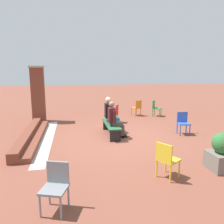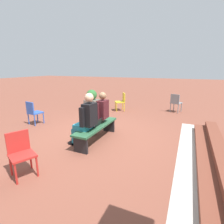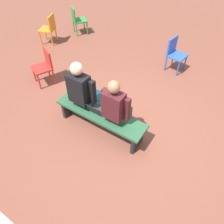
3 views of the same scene
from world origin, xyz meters
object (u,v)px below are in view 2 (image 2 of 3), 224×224
object	(u,v)px
bench	(97,128)
laptop	(96,124)
plastic_chair_near_bench_right	(33,111)
plastic_chair_mid_courtyard	(21,151)
planter	(92,100)
plastic_chair_foreground	(176,102)
person_student	(100,113)
plastic_chair_far_left	(121,101)
person_adult	(86,119)

from	to	relation	value
bench	laptop	world-z (taller)	laptop
bench	plastic_chair_near_bench_right	world-z (taller)	plastic_chair_near_bench_right
plastic_chair_mid_courtyard	planter	distance (m)	5.61
bench	laptop	bearing A→B (deg)	9.81
laptop	plastic_chair_foreground	xyz separation A→B (m)	(-4.33, 1.73, -0.02)
person_student	plastic_chair_foreground	size ratio (longest dim) A/B	1.58
person_student	bench	bearing A→B (deg)	11.78
laptop	planter	size ratio (longest dim) A/B	0.34
plastic_chair_near_bench_right	bench	bearing A→B (deg)	82.74
plastic_chair_far_left	plastic_chair_foreground	world-z (taller)	same
planter	laptop	bearing A→B (deg)	31.72
bench	plastic_chair_mid_courtyard	xyz separation A→B (m)	(1.97, -0.53, 0.13)
plastic_chair_far_left	plastic_chair_near_bench_right	distance (m)	3.85
person_adult	planter	size ratio (longest dim) A/B	1.49
plastic_chair_near_bench_right	plastic_chair_foreground	bearing A→B (deg)	131.18
bench	plastic_chair_near_bench_right	size ratio (longest dim) A/B	2.14
plastic_chair_mid_courtyard	plastic_chair_far_left	distance (m)	5.54
plastic_chair_foreground	person_student	bearing A→B (deg)	-24.59
plastic_chair_mid_courtyard	plastic_chair_near_bench_right	distance (m)	3.21
person_student	plastic_chair_far_left	size ratio (longest dim) A/B	1.58
planter	bench	bearing A→B (deg)	32.10
bench	plastic_chair_far_left	size ratio (longest dim) A/B	2.14
laptop	plastic_chair_far_left	distance (m)	3.69
laptop	plastic_chair_mid_courtyard	distance (m)	1.98
planter	plastic_chair_far_left	bearing A→B (deg)	96.13
laptop	plastic_chair_foreground	world-z (taller)	plastic_chair_foreground
laptop	planter	distance (m)	4.08
bench	person_adult	bearing A→B (deg)	-9.73
person_student	planter	world-z (taller)	person_student
plastic_chair_far_left	plastic_chair_foreground	xyz separation A→B (m)	(-0.70, 2.36, 0.00)
person_student	laptop	size ratio (longest dim) A/B	4.15
planter	person_adult	bearing A→B (deg)	28.41
laptop	plastic_chair_near_bench_right	xyz separation A→B (m)	(-0.42, -2.75, -0.02)
plastic_chair_far_left	plastic_chair_near_bench_right	bearing A→B (deg)	-33.42
plastic_chair_near_bench_right	planter	xyz separation A→B (m)	(-3.05, 0.61, -0.04)
plastic_chair_far_left	plastic_chair_foreground	size ratio (longest dim) A/B	1.00
plastic_chair_foreground	planter	xyz separation A→B (m)	(0.87, -3.87, -0.04)
person_student	plastic_chair_foreground	world-z (taller)	person_student
person_adult	plastic_chair_near_bench_right	xyz separation A→B (m)	(-0.76, -2.67, -0.26)
plastic_chair_mid_courtyard	person_adult	bearing A→B (deg)	163.66
laptop	person_adult	bearing A→B (deg)	-13.58
laptop	plastic_chair_mid_courtyard	world-z (taller)	plastic_chair_mid_courtyard
bench	person_adult	world-z (taller)	person_adult
plastic_chair_far_left	planter	size ratio (longest dim) A/B	0.89
planter	plastic_chair_mid_courtyard	bearing A→B (deg)	16.61
plastic_chair_far_left	plastic_chair_near_bench_right	xyz separation A→B (m)	(3.21, -2.12, 0.00)
person_adult	plastic_chair_far_left	xyz separation A→B (m)	(-3.97, -0.55, -0.26)
plastic_chair_mid_courtyard	planter	bearing A→B (deg)	-163.39
planter	plastic_chair_foreground	bearing A→B (deg)	102.61
laptop	plastic_chair_far_left	world-z (taller)	plastic_chair_far_left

